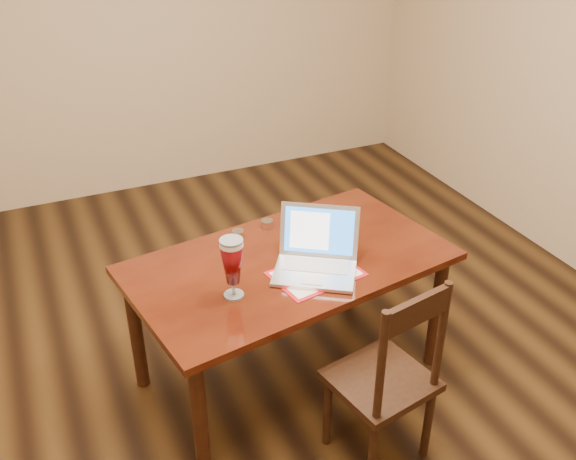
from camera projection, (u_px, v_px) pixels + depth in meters
name	position (u px, v px, depth m)	size (l,w,h in m)	color
ground	(262.00, 381.00, 3.27)	(5.00, 5.00, 0.00)	black
room_shell	(252.00, 28.00, 2.39)	(4.51, 5.01, 2.71)	tan
dining_table	(289.00, 274.00, 3.01)	(1.59, 1.06, 0.97)	#4C190A
dining_chair	(387.00, 379.00, 2.66)	(0.46, 0.44, 0.93)	black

